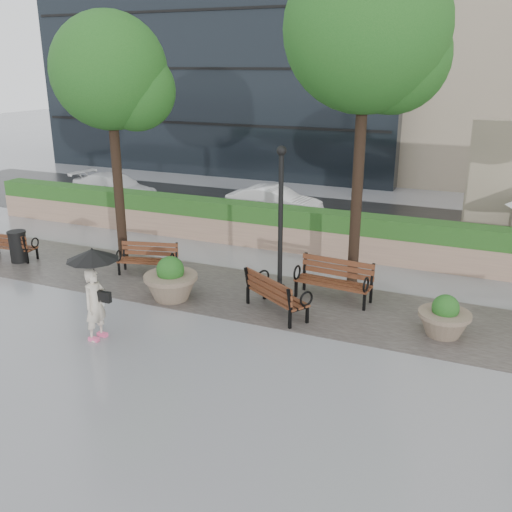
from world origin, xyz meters
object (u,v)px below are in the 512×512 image
at_px(bench_0, 12,251).
at_px(trash_bin, 18,247).
at_px(car_right, 275,203).
at_px(planter_right, 444,320).
at_px(bench_3, 333,289).
at_px(pedestrian, 94,285).
at_px(lamppost, 280,233).
at_px(bench_1, 148,265).
at_px(car_left, 115,189).
at_px(planter_left, 171,283).
at_px(bench_2, 276,302).

height_order(bench_0, trash_bin, trash_bin).
bearing_deg(bench_0, car_right, -129.30).
distance_m(planter_right, trash_bin, 12.18).
height_order(bench_3, pedestrian, pedestrian).
xyz_separation_m(trash_bin, lamppost, (8.11, 0.59, 1.23)).
bearing_deg(bench_3, lamppost, -161.57).
xyz_separation_m(bench_0, bench_1, (4.53, 0.53, 0.01)).
bearing_deg(car_left, bench_3, -110.99).
height_order(planter_left, planter_right, planter_left).
relative_size(bench_1, trash_bin, 1.92).
xyz_separation_m(bench_2, planter_left, (-2.74, -0.24, 0.16)).
xyz_separation_m(bench_0, pedestrian, (5.76, -3.24, 0.98)).
bearing_deg(trash_bin, bench_1, 8.81).
relative_size(planter_right, pedestrian, 0.56).
bearing_deg(pedestrian, planter_right, -60.15).
bearing_deg(bench_2, planter_right, -142.14).
bearing_deg(bench_1, planter_left, -54.48).
relative_size(bench_1, bench_3, 0.89).
bearing_deg(lamppost, bench_0, -176.79).
xyz_separation_m(planter_right, car_right, (-7.06, 7.83, 0.23)).
height_order(bench_1, planter_right, planter_right).
xyz_separation_m(bench_0, car_right, (5.51, 7.68, 0.35)).
distance_m(planter_left, planter_right, 6.53).
height_order(bench_1, bench_3, bench_3).
height_order(lamppost, car_right, lamppost).
distance_m(lamppost, pedestrian, 4.64).
bearing_deg(car_right, pedestrian, -177.79).
relative_size(car_right, pedestrian, 1.81).
bearing_deg(car_right, bench_2, -157.21).
distance_m(bench_1, trash_bin, 4.18).
bearing_deg(planter_right, car_left, 152.13).
height_order(bench_2, trash_bin, bench_2).
xyz_separation_m(trash_bin, car_left, (-2.03, 7.47, 0.16)).
relative_size(bench_2, bench_3, 0.96).
bearing_deg(trash_bin, bench_3, 5.49).
height_order(bench_0, planter_left, planter_left).
height_order(bench_0, bench_2, bench_2).
distance_m(planter_left, lamppost, 3.00).
distance_m(bench_2, car_right, 8.84).
bearing_deg(trash_bin, planter_right, -0.20).
relative_size(planter_right, lamppost, 0.29).
height_order(planter_right, lamppost, lamppost).
bearing_deg(pedestrian, car_left, 40.37).
height_order(trash_bin, car_left, car_left).
bearing_deg(bench_2, planter_left, 37.14).
bearing_deg(pedestrian, car_right, 6.77).
distance_m(bench_0, pedestrian, 6.68).
bearing_deg(planter_left, planter_right, 5.36).
relative_size(trash_bin, car_right, 0.25).
height_order(bench_0, lamppost, lamppost).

